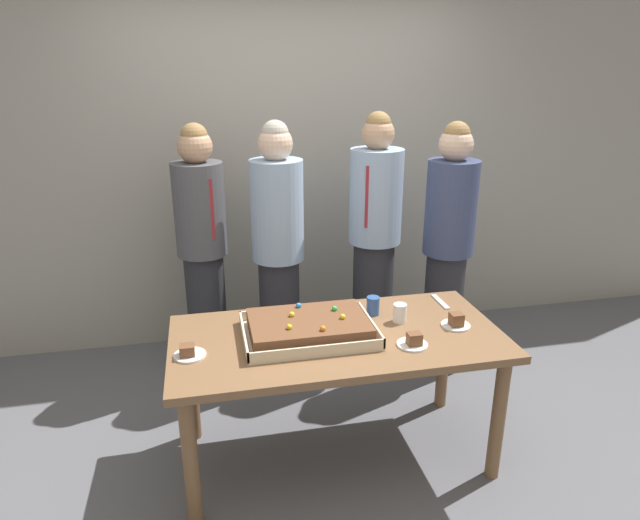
{
  "coord_description": "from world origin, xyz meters",
  "views": [
    {
      "loc": [
        -0.61,
        -2.41,
        2.01
      ],
      "look_at": [
        -0.06,
        0.15,
        1.08
      ],
      "focal_mm": 31.09,
      "sensor_mm": 36.0,
      "label": 1
    }
  ],
  "objects_px": {
    "plated_slice_near_right": "(189,353)",
    "drink_cup_middle": "(400,313)",
    "sheet_cake": "(309,328)",
    "party_table": "(337,351)",
    "drink_cup_nearest": "(373,306)",
    "person_green_shirt_behind": "(203,249)",
    "cake_server_utensil": "(440,302)",
    "person_serving_front": "(374,240)",
    "plated_slice_far_left": "(413,342)",
    "plated_slice_near_left": "(456,322)",
    "person_left_edge_reaching": "(448,247)",
    "person_striped_tie_right": "(278,249)"
  },
  "relations": [
    {
      "from": "person_green_shirt_behind",
      "to": "person_left_edge_reaching",
      "type": "relative_size",
      "value": 1.0
    },
    {
      "from": "person_green_shirt_behind",
      "to": "person_striped_tie_right",
      "type": "xyz_separation_m",
      "value": [
        0.47,
        -0.12,
        0.0
      ]
    },
    {
      "from": "plated_slice_near_left",
      "to": "cake_server_utensil",
      "type": "distance_m",
      "value": 0.31
    },
    {
      "from": "person_serving_front",
      "to": "person_green_shirt_behind",
      "type": "relative_size",
      "value": 1.03
    },
    {
      "from": "drink_cup_nearest",
      "to": "cake_server_utensil",
      "type": "height_order",
      "value": "drink_cup_nearest"
    },
    {
      "from": "sheet_cake",
      "to": "person_green_shirt_behind",
      "type": "distance_m",
      "value": 1.15
    },
    {
      "from": "person_green_shirt_behind",
      "to": "cake_server_utensil",
      "type": "bearing_deg",
      "value": 33.24
    },
    {
      "from": "plated_slice_near_right",
      "to": "person_striped_tie_right",
      "type": "bearing_deg",
      "value": 60.47
    },
    {
      "from": "plated_slice_near_left",
      "to": "drink_cup_middle",
      "type": "bearing_deg",
      "value": 156.44
    },
    {
      "from": "plated_slice_far_left",
      "to": "cake_server_utensil",
      "type": "distance_m",
      "value": 0.56
    },
    {
      "from": "party_table",
      "to": "person_left_edge_reaching",
      "type": "bearing_deg",
      "value": 39.06
    },
    {
      "from": "person_green_shirt_behind",
      "to": "sheet_cake",
      "type": "bearing_deg",
      "value": 0.01
    },
    {
      "from": "plated_slice_far_left",
      "to": "person_green_shirt_behind",
      "type": "height_order",
      "value": "person_green_shirt_behind"
    },
    {
      "from": "party_table",
      "to": "person_green_shirt_behind",
      "type": "distance_m",
      "value": 1.26
    },
    {
      "from": "sheet_cake",
      "to": "person_green_shirt_behind",
      "type": "xyz_separation_m",
      "value": [
        -0.49,
        1.04,
        0.11
      ]
    },
    {
      "from": "sheet_cake",
      "to": "drink_cup_middle",
      "type": "xyz_separation_m",
      "value": [
        0.5,
        0.06,
        0.01
      ]
    },
    {
      "from": "plated_slice_near_right",
      "to": "drink_cup_middle",
      "type": "distance_m",
      "value": 1.09
    },
    {
      "from": "plated_slice_near_left",
      "to": "plated_slice_near_right",
      "type": "bearing_deg",
      "value": -178.92
    },
    {
      "from": "sheet_cake",
      "to": "plated_slice_near_right",
      "type": "xyz_separation_m",
      "value": [
        -0.58,
        -0.08,
        -0.03
      ]
    },
    {
      "from": "party_table",
      "to": "drink_cup_middle",
      "type": "height_order",
      "value": "drink_cup_middle"
    },
    {
      "from": "plated_slice_far_left",
      "to": "cake_server_utensil",
      "type": "xyz_separation_m",
      "value": [
        0.34,
        0.45,
        -0.02
      ]
    },
    {
      "from": "party_table",
      "to": "person_striped_tie_right",
      "type": "xyz_separation_m",
      "value": [
        -0.16,
        0.93,
        0.25
      ]
    },
    {
      "from": "sheet_cake",
      "to": "person_serving_front",
      "type": "relative_size",
      "value": 0.37
    },
    {
      "from": "plated_slice_far_left",
      "to": "person_serving_front",
      "type": "distance_m",
      "value": 1.15
    },
    {
      "from": "plated_slice_near_left",
      "to": "person_striped_tie_right",
      "type": "distance_m",
      "value": 1.25
    },
    {
      "from": "party_table",
      "to": "person_green_shirt_behind",
      "type": "bearing_deg",
      "value": 121.11
    },
    {
      "from": "person_striped_tie_right",
      "to": "person_left_edge_reaching",
      "type": "bearing_deg",
      "value": 79.07
    },
    {
      "from": "drink_cup_nearest",
      "to": "plated_slice_far_left",
      "type": "bearing_deg",
      "value": -77.73
    },
    {
      "from": "party_table",
      "to": "plated_slice_near_right",
      "type": "height_order",
      "value": "plated_slice_near_right"
    },
    {
      "from": "plated_slice_near_left",
      "to": "drink_cup_nearest",
      "type": "xyz_separation_m",
      "value": [
        -0.37,
        0.23,
        0.02
      ]
    },
    {
      "from": "person_serving_front",
      "to": "person_striped_tie_right",
      "type": "xyz_separation_m",
      "value": [
        -0.64,
        -0.01,
        -0.02
      ]
    },
    {
      "from": "plated_slice_far_left",
      "to": "drink_cup_middle",
      "type": "xyz_separation_m",
      "value": [
        0.03,
        0.26,
        0.03
      ]
    },
    {
      "from": "plated_slice_near_left",
      "to": "person_left_edge_reaching",
      "type": "xyz_separation_m",
      "value": [
        0.3,
        0.79,
        0.13
      ]
    },
    {
      "from": "drink_cup_middle",
      "to": "person_striped_tie_right",
      "type": "xyz_separation_m",
      "value": [
        -0.52,
        0.86,
        0.11
      ]
    },
    {
      "from": "drink_cup_nearest",
      "to": "person_left_edge_reaching",
      "type": "bearing_deg",
      "value": 39.25
    },
    {
      "from": "cake_server_utensil",
      "to": "person_serving_front",
      "type": "distance_m",
      "value": 0.72
    },
    {
      "from": "party_table",
      "to": "drink_cup_nearest",
      "type": "relative_size",
      "value": 16.54
    },
    {
      "from": "cake_server_utensil",
      "to": "person_left_edge_reaching",
      "type": "height_order",
      "value": "person_left_edge_reaching"
    },
    {
      "from": "drink_cup_middle",
      "to": "person_serving_front",
      "type": "bearing_deg",
      "value": 81.51
    },
    {
      "from": "cake_server_utensil",
      "to": "person_striped_tie_right",
      "type": "xyz_separation_m",
      "value": [
        -0.83,
        0.67,
        0.15
      ]
    },
    {
      "from": "drink_cup_nearest",
      "to": "plated_slice_near_left",
      "type": "bearing_deg",
      "value": -32.04
    },
    {
      "from": "plated_slice_near_left",
      "to": "person_striped_tie_right",
      "type": "height_order",
      "value": "person_striped_tie_right"
    },
    {
      "from": "person_serving_front",
      "to": "cake_server_utensil",
      "type": "bearing_deg",
      "value": 49.62
    },
    {
      "from": "cake_server_utensil",
      "to": "person_serving_front",
      "type": "xyz_separation_m",
      "value": [
        -0.19,
        0.68,
        0.17
      ]
    },
    {
      "from": "plated_slice_near_left",
      "to": "drink_cup_nearest",
      "type": "relative_size",
      "value": 1.5
    },
    {
      "from": "plated_slice_near_left",
      "to": "party_table",
      "type": "bearing_deg",
      "value": 176.35
    },
    {
      "from": "drink_cup_middle",
      "to": "plated_slice_far_left",
      "type": "bearing_deg",
      "value": -95.63
    },
    {
      "from": "person_serving_front",
      "to": "person_green_shirt_behind",
      "type": "distance_m",
      "value": 1.12
    },
    {
      "from": "drink_cup_nearest",
      "to": "person_green_shirt_behind",
      "type": "bearing_deg",
      "value": 135.68
    },
    {
      "from": "drink_cup_nearest",
      "to": "cake_server_utensil",
      "type": "bearing_deg",
      "value": 9.0
    }
  ]
}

